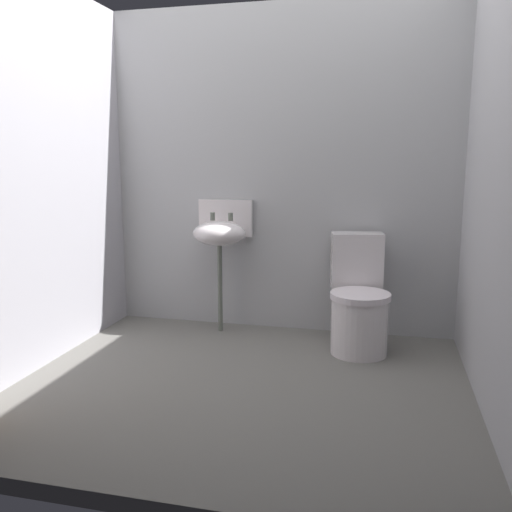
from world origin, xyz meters
name	(u,v)px	position (x,y,z in m)	size (l,w,h in m)	color
ground_plane	(246,384)	(0.00, 0.00, -0.04)	(3.00, 2.45, 0.08)	slate
wall_back	(281,172)	(0.00, 1.08, 1.20)	(3.00, 0.10, 2.40)	#AAAAAD
wall_left	(44,174)	(-1.35, 0.10, 1.20)	(0.10, 2.25, 2.40)	#AAA7AF
wall_right	(500,178)	(1.35, 0.10, 1.20)	(0.10, 2.25, 2.40)	#ABABAF
toilet_near_wall	(359,304)	(0.62, 0.67, 0.32)	(0.46, 0.64, 0.78)	white
sink	(220,232)	(-0.42, 0.86, 0.75)	(0.42, 0.35, 0.99)	#61675C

